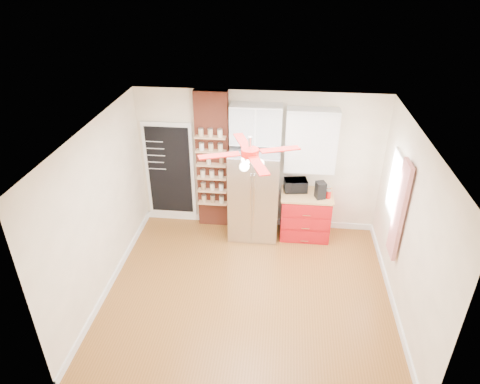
# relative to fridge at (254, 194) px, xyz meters

# --- Properties ---
(floor) EXTENTS (4.50, 4.50, 0.00)m
(floor) POSITION_rel_fridge_xyz_m (0.05, -1.63, -0.88)
(floor) COLOR brown
(floor) RESTS_ON ground
(ceiling) EXTENTS (4.50, 4.50, 0.00)m
(ceiling) POSITION_rel_fridge_xyz_m (0.05, -1.63, 1.83)
(ceiling) COLOR white
(ceiling) RESTS_ON wall_back
(wall_back) EXTENTS (4.50, 0.02, 2.70)m
(wall_back) POSITION_rel_fridge_xyz_m (0.05, 0.37, 0.48)
(wall_back) COLOR #FAEAC9
(wall_back) RESTS_ON floor
(wall_front) EXTENTS (4.50, 0.02, 2.70)m
(wall_front) POSITION_rel_fridge_xyz_m (0.05, -3.63, 0.48)
(wall_front) COLOR #FAEAC9
(wall_front) RESTS_ON floor
(wall_left) EXTENTS (0.02, 4.00, 2.70)m
(wall_left) POSITION_rel_fridge_xyz_m (-2.20, -1.63, 0.48)
(wall_left) COLOR #FAEAC9
(wall_left) RESTS_ON floor
(wall_right) EXTENTS (0.02, 4.00, 2.70)m
(wall_right) POSITION_rel_fridge_xyz_m (2.30, -1.63, 0.48)
(wall_right) COLOR #FAEAC9
(wall_right) RESTS_ON floor
(chalkboard) EXTENTS (0.95, 0.05, 1.95)m
(chalkboard) POSITION_rel_fridge_xyz_m (-1.65, 0.33, 0.23)
(chalkboard) COLOR white
(chalkboard) RESTS_ON wall_back
(brick_pillar) EXTENTS (0.60, 0.16, 2.70)m
(brick_pillar) POSITION_rel_fridge_xyz_m (-0.80, 0.29, 0.48)
(brick_pillar) COLOR brown
(brick_pillar) RESTS_ON floor
(fridge) EXTENTS (0.90, 0.70, 1.75)m
(fridge) POSITION_rel_fridge_xyz_m (0.00, 0.00, 0.00)
(fridge) COLOR silver
(fridge) RESTS_ON floor
(upper_glass_cabinet) EXTENTS (0.90, 0.35, 0.70)m
(upper_glass_cabinet) POSITION_rel_fridge_xyz_m (0.00, 0.20, 1.27)
(upper_glass_cabinet) COLOR white
(upper_glass_cabinet) RESTS_ON wall_back
(red_cabinet) EXTENTS (0.94, 0.64, 0.90)m
(red_cabinet) POSITION_rel_fridge_xyz_m (0.97, 0.05, -0.42)
(red_cabinet) COLOR #AC0E14
(red_cabinet) RESTS_ON floor
(upper_shelf_unit) EXTENTS (0.90, 0.30, 1.15)m
(upper_shelf_unit) POSITION_rel_fridge_xyz_m (0.97, 0.22, 1.00)
(upper_shelf_unit) COLOR white
(upper_shelf_unit) RESTS_ON wall_back
(window) EXTENTS (0.04, 0.75, 1.05)m
(window) POSITION_rel_fridge_xyz_m (2.28, -0.73, 0.68)
(window) COLOR white
(window) RESTS_ON wall_right
(curtain) EXTENTS (0.06, 0.40, 1.55)m
(curtain) POSITION_rel_fridge_xyz_m (2.23, -1.28, 0.57)
(curtain) COLOR red
(curtain) RESTS_ON wall_right
(ceiling_fan) EXTENTS (1.40, 1.40, 0.44)m
(ceiling_fan) POSITION_rel_fridge_xyz_m (0.05, -1.63, 1.55)
(ceiling_fan) COLOR silver
(ceiling_fan) RESTS_ON ceiling
(toaster_oven) EXTENTS (0.45, 0.34, 0.23)m
(toaster_oven) POSITION_rel_fridge_xyz_m (0.75, 0.15, 0.14)
(toaster_oven) COLOR black
(toaster_oven) RESTS_ON red_cabinet
(coffee_maker) EXTENTS (0.21, 0.22, 0.31)m
(coffee_maker) POSITION_rel_fridge_xyz_m (1.19, -0.06, 0.18)
(coffee_maker) COLOR black
(coffee_maker) RESTS_ON red_cabinet
(canister_left) EXTENTS (0.09, 0.09, 0.15)m
(canister_left) POSITION_rel_fridge_xyz_m (1.34, -0.05, 0.10)
(canister_left) COLOR red
(canister_left) RESTS_ON red_cabinet
(canister_right) EXTENTS (0.10, 0.10, 0.13)m
(canister_right) POSITION_rel_fridge_xyz_m (1.34, 0.11, 0.09)
(canister_right) COLOR #B5270A
(canister_right) RESTS_ON red_cabinet
(pantry_jar_oats) EXTENTS (0.09, 0.09, 0.13)m
(pantry_jar_oats) POSITION_rel_fridge_xyz_m (-0.85, 0.14, 0.56)
(pantry_jar_oats) COLOR beige
(pantry_jar_oats) RESTS_ON brick_pillar
(pantry_jar_beans) EXTENTS (0.11, 0.11, 0.14)m
(pantry_jar_beans) POSITION_rel_fridge_xyz_m (-0.62, 0.18, 0.57)
(pantry_jar_beans) COLOR #896545
(pantry_jar_beans) RESTS_ON brick_pillar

